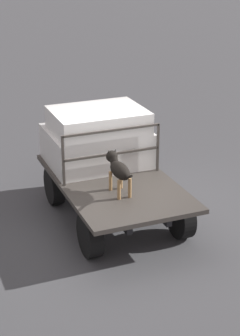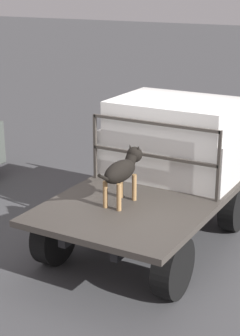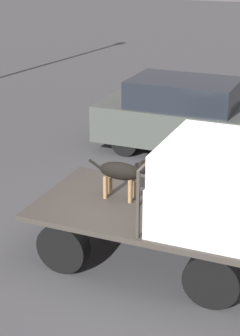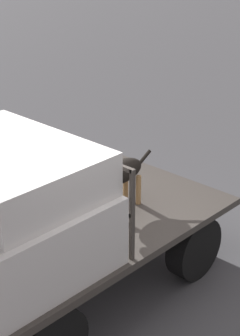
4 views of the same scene
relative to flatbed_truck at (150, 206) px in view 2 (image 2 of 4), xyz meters
name	(u,v)px [view 2 (image 2 of 4)]	position (x,y,z in m)	size (l,w,h in m)	color
ground_plane	(149,244)	(0.00, 0.00, -0.58)	(80.00, 80.00, 0.00)	#474749
flatbed_truck	(150,206)	(0.00, 0.00, 0.00)	(3.48, 2.01, 0.81)	black
truck_cab	(178,138)	(0.88, 0.00, 0.76)	(1.55, 1.89, 1.11)	silver
truck_headboard	(154,145)	(0.08, 0.00, 0.85)	(0.04, 1.89, 0.95)	#3D3833
dog	(123,170)	(-0.54, 0.12, 0.67)	(1.05, 0.26, 0.70)	#9E7547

